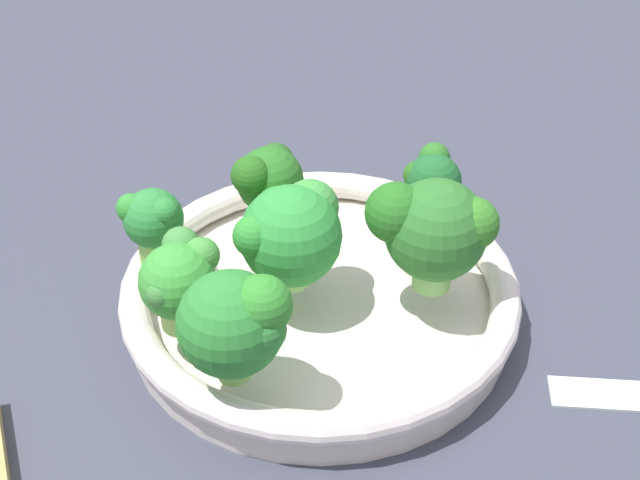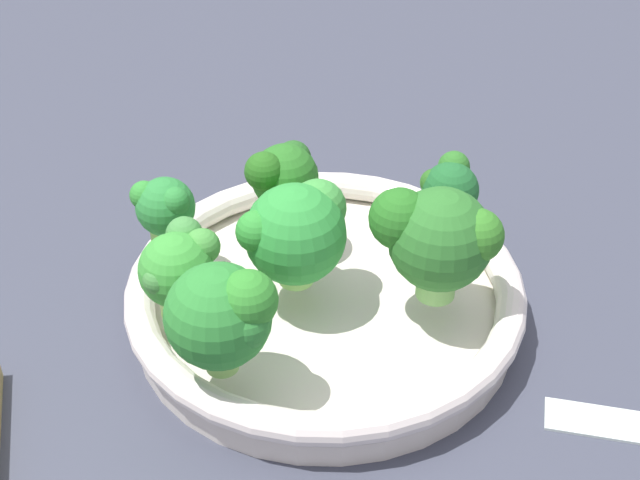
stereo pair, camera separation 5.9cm
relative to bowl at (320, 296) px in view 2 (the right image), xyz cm
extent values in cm
cube|color=#3A3D4C|center=(0.36, -2.58, -3.16)|extent=(130.00, 130.00, 2.50)
cylinder|color=silver|center=(0.00, 0.00, -1.07)|extent=(26.08, 26.08, 1.69)
torus|color=silver|center=(0.00, 0.00, 0.81)|extent=(27.17, 27.17, 2.06)
cylinder|color=#89BF5E|center=(-4.70, -9.27, 2.86)|extent=(2.01, 2.01, 2.04)
sphere|color=#2A7E2F|center=(-4.70, -9.27, 5.93)|extent=(6.30, 6.30, 6.30)
sphere|color=#2C7D30|center=(-2.91, -10.18, 6.33)|extent=(2.89, 2.89, 2.89)
sphere|color=#2F852A|center=(-2.87, -9.47, 7.52)|extent=(3.51, 3.51, 3.51)
cylinder|color=#98CD6C|center=(-3.11, 5.10, 3.23)|extent=(2.78, 2.78, 2.79)
sphere|color=#276920|center=(-3.11, 5.10, 6.16)|extent=(4.72, 4.72, 4.72)
sphere|color=#235820|center=(-2.76, 6.79, 6.68)|extent=(2.54, 2.54, 2.54)
sphere|color=#245E19|center=(-4.30, 3.84, 7.36)|extent=(2.71, 2.71, 2.71)
cylinder|color=#94D267|center=(-1.52, -0.68, 2.67)|extent=(2.37, 2.37, 1.66)
sphere|color=green|center=(-1.52, -0.68, 5.67)|extent=(6.69, 6.69, 6.69)
sphere|color=green|center=(-0.28, 1.09, 6.66)|extent=(3.79, 3.79, 3.79)
sphere|color=#2D8A2F|center=(-3.77, -1.93, 6.62)|extent=(2.75, 2.75, 2.75)
sphere|color=green|center=(-2.36, 1.57, 6.10)|extent=(3.28, 3.28, 3.28)
cylinder|color=#8FCB59|center=(-10.69, 1.41, 3.04)|extent=(2.52, 2.52, 2.41)
sphere|color=#2A7E36|center=(-10.69, 1.41, 5.56)|extent=(4.06, 4.06, 4.06)
sphere|color=#2A7D33|center=(-9.74, 0.76, 6.53)|extent=(1.96, 1.96, 1.96)
sphere|color=#2F8730|center=(-12.08, 1.44, 6.37)|extent=(1.96, 1.96, 1.96)
cylinder|color=#7ABC5E|center=(7.74, -0.94, 3.01)|extent=(2.59, 2.59, 2.34)
sphere|color=#2B6C28|center=(7.74, -0.94, 6.35)|extent=(6.69, 6.69, 6.69)
sphere|color=#24681E|center=(5.11, -0.76, 7.58)|extent=(3.94, 3.94, 3.94)
sphere|color=#317723|center=(9.89, -1.42, 7.22)|extent=(3.45, 3.45, 3.45)
cylinder|color=#92C058|center=(-8.35, -4.80, 2.80)|extent=(2.61, 2.61, 1.93)
sphere|color=green|center=(-8.35, -4.80, 5.32)|extent=(4.78, 4.78, 4.78)
sphere|color=#418E39|center=(-6.91, -3.64, 6.42)|extent=(2.31, 2.31, 2.31)
sphere|color=#40863D|center=(-8.30, -3.00, 6.38)|extent=(2.40, 2.40, 2.40)
sphere|color=#3E843A|center=(-9.07, -6.18, 5.62)|extent=(1.95, 1.95, 1.95)
cylinder|color=#88CD57|center=(8.35, 6.16, 2.93)|extent=(2.68, 2.68, 2.19)
sphere|color=#1D5D29|center=(8.35, 6.16, 5.33)|extent=(4.02, 4.02, 4.02)
sphere|color=#285F1D|center=(7.18, 6.42, 5.72)|extent=(1.96, 1.96, 1.96)
sphere|color=#2A6A23|center=(8.49, 7.59, 6.37)|extent=(2.27, 2.27, 2.27)
camera|label=1|loc=(0.07, -47.22, 40.81)|focal=50.97mm
camera|label=2|loc=(5.98, -46.84, 40.81)|focal=50.97mm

